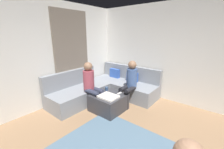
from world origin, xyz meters
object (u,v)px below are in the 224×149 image
object	(u,v)px
ottoman	(109,102)
person_on_couch_back	(130,81)
person_on_couch_side	(91,84)
coffee_mug	(107,89)
sectional_couch	(106,88)
game_remote	(120,93)

from	to	relation	value
ottoman	person_on_couch_back	distance (m)	0.79
ottoman	person_on_couch_side	distance (m)	0.64
coffee_mug	person_on_couch_back	xyz separation A→B (m)	(0.45, 0.42, 0.19)
sectional_couch	coffee_mug	distance (m)	0.55
ottoman	coffee_mug	xyz separation A→B (m)	(-0.22, 0.18, 0.26)
sectional_couch	person_on_couch_side	xyz separation A→B (m)	(0.15, -0.71, 0.38)
ottoman	game_remote	xyz separation A→B (m)	(0.18, 0.22, 0.22)
person_on_couch_side	sectional_couch	bearing A→B (deg)	-168.20
ottoman	person_on_couch_back	world-z (taller)	person_on_couch_back
sectional_couch	ottoman	xyz separation A→B (m)	(0.58, -0.55, -0.07)
coffee_mug	person_on_couch_side	xyz separation A→B (m)	(-0.21, -0.34, 0.19)
game_remote	ottoman	bearing A→B (deg)	-129.29
ottoman	coffee_mug	distance (m)	0.38
ottoman	person_on_couch_back	xyz separation A→B (m)	(0.23, 0.60, 0.45)
ottoman	coffee_mug	bearing A→B (deg)	140.71
game_remote	person_on_couch_back	world-z (taller)	person_on_couch_back
person_on_couch_back	person_on_couch_side	bearing A→B (deg)	48.86
sectional_couch	ottoman	size ratio (longest dim) A/B	3.36
sectional_couch	ottoman	world-z (taller)	sectional_couch
coffee_mug	person_on_couch_back	world-z (taller)	person_on_couch_back
sectional_couch	person_on_couch_side	world-z (taller)	person_on_couch_side
sectional_couch	person_on_couch_back	distance (m)	0.90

